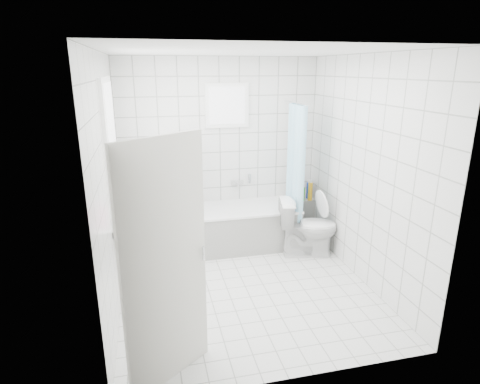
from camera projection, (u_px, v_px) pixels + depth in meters
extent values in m
plane|color=white|center=(245.00, 286.00, 4.68)|extent=(3.00, 3.00, 0.00)
plane|color=white|center=(246.00, 51.00, 3.92)|extent=(3.00, 3.00, 0.00)
cube|color=white|center=(220.00, 152.00, 5.69)|extent=(2.80, 0.02, 2.60)
cube|color=white|center=(296.00, 232.00, 2.90)|extent=(2.80, 0.02, 2.60)
cube|color=white|center=(110.00, 188.00, 3.99)|extent=(0.02, 3.00, 2.60)
cube|color=white|center=(364.00, 172.00, 4.60)|extent=(0.02, 3.00, 2.60)
cube|color=white|center=(113.00, 152.00, 4.19)|extent=(0.01, 0.90, 1.40)
cube|color=white|center=(227.00, 106.00, 5.48)|extent=(0.50, 0.01, 0.50)
cube|color=white|center=(124.00, 218.00, 4.42)|extent=(0.18, 1.02, 0.08)
cube|color=silver|center=(166.00, 267.00, 3.03)|extent=(0.66, 0.51, 2.00)
cube|color=white|center=(235.00, 228.00, 5.68)|extent=(1.72, 0.75, 0.55)
cube|color=white|center=(235.00, 209.00, 5.59)|extent=(1.74, 0.77, 0.03)
cube|color=white|center=(167.00, 202.00, 5.29)|extent=(0.15, 0.85, 1.50)
cube|color=white|center=(303.00, 215.00, 6.16)|extent=(0.40, 0.24, 0.55)
imported|color=white|center=(308.00, 227.00, 5.39)|extent=(0.84, 0.58, 0.78)
cylinder|color=silver|center=(295.00, 103.00, 5.32)|extent=(0.02, 0.80, 0.02)
cube|color=silver|center=(237.00, 182.00, 5.84)|extent=(0.18, 0.06, 0.06)
imported|color=#BBBCC2|center=(124.00, 198.00, 4.45)|extent=(0.15, 0.15, 0.33)
imported|color=silver|center=(124.00, 207.00, 4.39)|extent=(0.18, 0.18, 0.16)
imported|color=pink|center=(122.00, 213.00, 4.06)|extent=(0.12, 0.12, 0.27)
cylinder|color=#173EBD|center=(308.00, 190.00, 6.06)|extent=(0.06, 0.06, 0.25)
cylinder|color=green|center=(303.00, 194.00, 5.96)|extent=(0.06, 0.06, 0.20)
cylinder|color=yellow|center=(310.00, 191.00, 5.96)|extent=(0.06, 0.06, 0.27)
cylinder|color=#CA173F|center=(302.00, 192.00, 6.04)|extent=(0.06, 0.06, 0.20)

